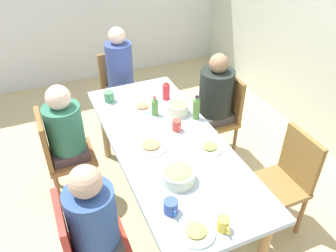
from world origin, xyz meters
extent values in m
plane|color=tan|center=(0.00, 0.00, 0.00)|extent=(6.62, 6.62, 0.00)
cube|color=silver|center=(0.00, 0.00, 0.73)|extent=(2.02, 0.83, 0.04)
cylinder|color=#A38456|center=(-0.91, -0.31, 0.36)|extent=(0.07, 0.07, 0.71)
cylinder|color=#A7874F|center=(-0.91, 0.31, 0.36)|extent=(0.07, 0.07, 0.71)
cylinder|color=#B4834F|center=(0.91, 0.31, 0.36)|extent=(0.07, 0.07, 0.71)
cube|color=olive|center=(-0.50, 0.71, 0.44)|extent=(0.40, 0.40, 0.04)
cylinder|color=brown|center=(-0.33, 0.88, 0.21)|extent=(0.04, 0.04, 0.43)
cylinder|color=olive|center=(-0.67, 0.88, 0.21)|extent=(0.04, 0.04, 0.43)
cylinder|color=olive|center=(-0.33, 0.54, 0.21)|extent=(0.04, 0.04, 0.43)
cylinder|color=#955F34|center=(-0.67, 0.54, 0.21)|extent=(0.04, 0.04, 0.43)
cube|color=brown|center=(-0.50, 0.89, 0.68)|extent=(0.38, 0.04, 0.45)
cylinder|color=#484947|center=(-0.42, 0.61, 0.23)|extent=(0.09, 0.09, 0.45)
cylinder|color=#403640|center=(-0.58, 0.61, 0.23)|extent=(0.09, 0.09, 0.45)
cube|color=#474340|center=(-0.50, 0.71, 0.50)|extent=(0.30, 0.30, 0.10)
cylinder|color=#222924|center=(-0.50, 0.71, 0.77)|extent=(0.33, 0.33, 0.44)
sphere|color=#A47B58|center=(-0.50, 0.71, 1.07)|extent=(0.18, 0.18, 0.18)
cube|color=brown|center=(-1.31, 0.00, 0.44)|extent=(0.40, 0.40, 0.04)
cylinder|color=olive|center=(-1.48, 0.17, 0.21)|extent=(0.04, 0.04, 0.43)
cylinder|color=#8D5E35|center=(-1.48, -0.17, 0.21)|extent=(0.04, 0.04, 0.43)
cylinder|color=#915D36|center=(-1.14, 0.17, 0.21)|extent=(0.04, 0.04, 0.43)
cylinder|color=#936032|center=(-1.14, -0.17, 0.21)|extent=(0.04, 0.04, 0.43)
cube|color=olive|center=(-1.49, 0.00, 0.68)|extent=(0.04, 0.38, 0.45)
cylinder|color=brown|center=(-1.21, 0.08, 0.23)|extent=(0.09, 0.09, 0.45)
cylinder|color=#544B46|center=(-1.21, -0.08, 0.23)|extent=(0.09, 0.09, 0.45)
cube|color=brown|center=(-1.31, 0.00, 0.50)|extent=(0.30, 0.30, 0.10)
cylinder|color=#394C93|center=(-1.31, 0.00, 0.81)|extent=(0.28, 0.28, 0.52)
sphere|color=beige|center=(-1.31, 0.00, 1.15)|extent=(0.18, 0.18, 0.18)
cube|color=red|center=(0.50, -0.71, 0.44)|extent=(0.40, 0.40, 0.04)
cylinder|color=#B0282A|center=(0.33, -0.54, 0.21)|extent=(0.04, 0.04, 0.43)
cube|color=#B13329|center=(0.50, -0.89, 0.68)|extent=(0.38, 0.04, 0.45)
cube|color=#403B39|center=(0.50, -0.71, 0.50)|extent=(0.30, 0.30, 0.10)
cylinder|color=#305092|center=(0.50, -0.71, 0.76)|extent=(0.30, 0.30, 0.42)
sphere|color=tan|center=(0.50, -0.71, 1.06)|extent=(0.20, 0.20, 0.20)
cube|color=olive|center=(0.50, 0.71, 0.44)|extent=(0.40, 0.40, 0.04)
cylinder|color=#966136|center=(0.67, 0.88, 0.21)|extent=(0.04, 0.04, 0.43)
cylinder|color=brown|center=(0.33, 0.88, 0.21)|extent=(0.04, 0.04, 0.43)
cylinder|color=brown|center=(0.67, 0.54, 0.21)|extent=(0.04, 0.04, 0.43)
cylinder|color=#8C5B41|center=(0.33, 0.54, 0.21)|extent=(0.04, 0.04, 0.43)
cube|color=olive|center=(0.50, 0.89, 0.68)|extent=(0.38, 0.04, 0.45)
cube|color=brown|center=(-0.50, -0.71, 0.44)|extent=(0.40, 0.40, 0.04)
cylinder|color=brown|center=(-0.67, -0.88, 0.21)|extent=(0.04, 0.04, 0.43)
cylinder|color=#915937|center=(-0.33, -0.88, 0.21)|extent=(0.04, 0.04, 0.43)
cylinder|color=brown|center=(-0.67, -0.54, 0.21)|extent=(0.04, 0.04, 0.43)
cylinder|color=olive|center=(-0.33, -0.54, 0.21)|extent=(0.04, 0.04, 0.43)
cube|color=olive|center=(-0.50, -0.89, 0.68)|extent=(0.38, 0.04, 0.45)
cylinder|color=#40403D|center=(-0.58, -0.61, 0.23)|extent=(0.09, 0.09, 0.45)
cylinder|color=#3B4242|center=(-0.42, -0.61, 0.23)|extent=(0.09, 0.09, 0.45)
cube|color=#48373A|center=(-0.50, -0.71, 0.50)|extent=(0.30, 0.30, 0.10)
cylinder|color=#307056|center=(-0.50, -0.71, 0.75)|extent=(0.30, 0.30, 0.41)
sphere|color=beige|center=(-0.50, -0.71, 1.05)|extent=(0.20, 0.20, 0.20)
cylinder|color=white|center=(0.21, 0.25, 0.76)|extent=(0.20, 0.20, 0.01)
ellipsoid|color=#849A4B|center=(0.21, 0.25, 0.78)|extent=(0.11, 0.11, 0.02)
cylinder|color=silver|center=(-0.53, -0.02, 0.76)|extent=(0.20, 0.20, 0.01)
ellipsoid|color=#D17A52|center=(-0.53, -0.02, 0.78)|extent=(0.11, 0.11, 0.02)
cylinder|color=silver|center=(0.01, -0.15, 0.76)|extent=(0.26, 0.26, 0.01)
ellipsoid|color=tan|center=(0.01, -0.15, 0.78)|extent=(0.14, 0.14, 0.02)
cylinder|color=silver|center=(0.85, -0.19, 0.76)|extent=(0.23, 0.23, 0.01)
ellipsoid|color=tan|center=(0.85, -0.19, 0.78)|extent=(0.13, 0.13, 0.02)
cylinder|color=beige|center=(-0.34, 0.23, 0.80)|extent=(0.19, 0.19, 0.10)
ellipsoid|color=tan|center=(-0.34, 0.23, 0.85)|extent=(0.15, 0.15, 0.04)
cylinder|color=beige|center=(0.42, -0.11, 0.80)|extent=(0.23, 0.23, 0.09)
ellipsoid|color=#89A460|center=(0.42, -0.11, 0.84)|extent=(0.19, 0.19, 0.04)
cylinder|color=#C84637|center=(-0.12, 0.13, 0.80)|extent=(0.07, 0.07, 0.09)
torus|color=#D44A45|center=(-0.07, 0.13, 0.80)|extent=(0.05, 0.01, 0.05)
cylinder|color=yellow|center=(0.89, -0.03, 0.80)|extent=(0.07, 0.07, 0.09)
torus|color=#E3C346|center=(0.94, -0.03, 0.80)|extent=(0.05, 0.01, 0.05)
cylinder|color=#4E8D58|center=(-0.77, -0.26, 0.80)|extent=(0.09, 0.09, 0.10)
torus|color=#3F8B5E|center=(-0.71, -0.26, 0.80)|extent=(0.05, 0.01, 0.05)
cylinder|color=#38549F|center=(0.65, -0.26, 0.80)|extent=(0.09, 0.09, 0.09)
torus|color=#2A5FA5|center=(0.71, -0.26, 0.80)|extent=(0.05, 0.01, 0.05)
cylinder|color=#547F32|center=(-0.21, 0.35, 0.84)|extent=(0.06, 0.06, 0.18)
cone|color=#458139|center=(-0.21, 0.35, 0.95)|extent=(0.05, 0.05, 0.03)
cylinder|color=black|center=(-0.21, 0.35, 0.97)|extent=(0.03, 0.03, 0.01)
cylinder|color=#4D8434|center=(-0.39, 0.04, 0.82)|extent=(0.06, 0.06, 0.14)
cone|color=#4F8537|center=(-0.39, 0.04, 0.91)|extent=(0.05, 0.05, 0.03)
cylinder|color=red|center=(-0.39, 0.04, 0.93)|extent=(0.03, 0.03, 0.01)
cylinder|color=red|center=(-0.60, 0.24, 0.83)|extent=(0.07, 0.07, 0.15)
cone|color=red|center=(-0.60, 0.24, 0.92)|extent=(0.06, 0.06, 0.03)
cylinder|color=white|center=(-0.60, 0.24, 0.94)|extent=(0.03, 0.03, 0.01)
camera|label=1|loc=(1.95, -0.83, 2.43)|focal=36.81mm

